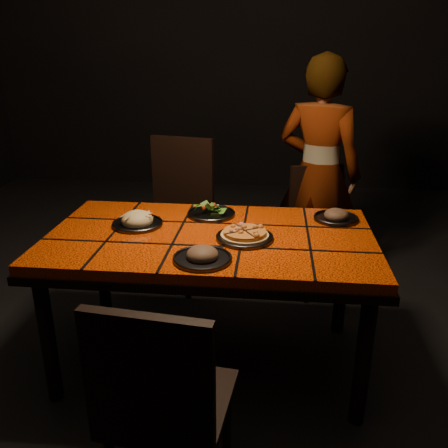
# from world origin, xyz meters

# --- Properties ---
(room_shell) EXTENTS (6.04, 7.04, 3.08)m
(room_shell) POSITION_xyz_m (0.00, 0.00, 1.50)
(room_shell) COLOR black
(room_shell) RESTS_ON ground
(dining_table) EXTENTS (1.62, 0.92, 0.75)m
(dining_table) POSITION_xyz_m (0.00, 0.00, 0.67)
(dining_table) COLOR #FA4807
(dining_table) RESTS_ON ground
(chair_near) EXTENTS (0.45, 0.45, 0.91)m
(chair_near) POSITION_xyz_m (-0.04, -0.92, 0.52)
(chair_near) COLOR black
(chair_near) RESTS_ON ground
(chair_far_left) EXTENTS (0.55, 0.55, 1.02)m
(chair_far_left) POSITION_xyz_m (-0.37, 0.98, 0.59)
(chair_far_left) COLOR black
(chair_far_left) RESTS_ON ground
(chair_far_right) EXTENTS (0.48, 0.48, 0.86)m
(chair_far_right) POSITION_xyz_m (0.63, 0.96, 0.49)
(chair_far_right) COLOR black
(chair_far_right) RESTS_ON ground
(diner) EXTENTS (0.68, 0.57, 1.59)m
(diner) POSITION_xyz_m (0.61, 1.06, 0.79)
(diner) COLOR brown
(diner) RESTS_ON ground
(plate_pizza) EXTENTS (0.32, 0.32, 0.04)m
(plate_pizza) POSITION_xyz_m (0.17, -0.05, 0.77)
(plate_pizza) COLOR #38383D
(plate_pizza) RESTS_ON dining_table
(plate_pasta) EXTENTS (0.26, 0.26, 0.09)m
(plate_pasta) POSITION_xyz_m (-0.39, 0.08, 0.77)
(plate_pasta) COLOR #38383D
(plate_pasta) RESTS_ON dining_table
(plate_salad) EXTENTS (0.26, 0.26, 0.07)m
(plate_salad) POSITION_xyz_m (-0.03, 0.27, 0.78)
(plate_salad) COLOR #38383D
(plate_salad) RESTS_ON dining_table
(plate_mushroom_a) EXTENTS (0.26, 0.26, 0.08)m
(plate_mushroom_a) POSITION_xyz_m (0.01, -0.30, 0.77)
(plate_mushroom_a) COLOR #38383D
(plate_mushroom_a) RESTS_ON dining_table
(plate_mushroom_b) EXTENTS (0.24, 0.24, 0.08)m
(plate_mushroom_b) POSITION_xyz_m (0.64, 0.27, 0.77)
(plate_mushroom_b) COLOR #38383D
(plate_mushroom_b) RESTS_ON dining_table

